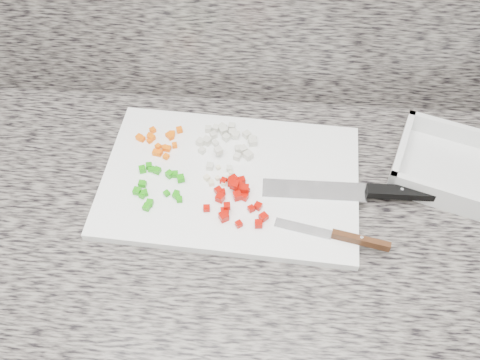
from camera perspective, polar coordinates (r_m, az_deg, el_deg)
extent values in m
cube|color=silver|center=(1.40, -1.34, -14.12)|extent=(3.92, 0.62, 0.86)
cube|color=slate|center=(1.01, -1.81, -3.67)|extent=(3.96, 0.64, 0.04)
cube|color=white|center=(1.02, -1.04, -0.02)|extent=(0.50, 0.35, 0.02)
cube|color=#FA6305|center=(1.08, -9.40, 4.48)|extent=(0.02, 0.02, 0.01)
cube|color=#FA6305|center=(1.05, -7.89, 2.50)|extent=(0.01, 0.01, 0.01)
cube|color=#FA6305|center=(1.06, -8.64, 2.90)|extent=(0.02, 0.02, 0.01)
cube|color=#FA6305|center=(1.06, -8.98, 2.92)|extent=(0.01, 0.01, 0.01)
cube|color=#FA6305|center=(1.09, -6.48, 5.34)|extent=(0.01, 0.01, 0.01)
cube|color=#FA6305|center=(1.06, -8.06, 3.43)|extent=(0.01, 0.01, 0.01)
cube|color=#FA6305|center=(1.10, -9.29, 5.28)|extent=(0.02, 0.02, 0.01)
cube|color=#FA6305|center=(1.06, -7.72, 3.36)|extent=(0.01, 0.01, 0.01)
cube|color=#FA6305|center=(1.09, -10.68, 4.49)|extent=(0.02, 0.02, 0.01)
cube|color=#FA6305|center=(1.09, -9.56, 4.53)|extent=(0.01, 0.01, 0.01)
cube|color=#FA6305|center=(1.09, -7.26, 4.92)|extent=(0.01, 0.01, 0.01)
cube|color=#FA6305|center=(1.08, -7.40, 4.59)|extent=(0.01, 0.01, 0.01)
cube|color=#FA6305|center=(1.06, -8.73, 3.57)|extent=(0.01, 0.01, 0.01)
cube|color=#FA6305|center=(1.08, -9.62, 4.15)|extent=(0.01, 0.01, 0.01)
cube|color=#FA6305|center=(1.09, -9.60, 4.70)|extent=(0.01, 0.01, 0.01)
cube|color=#FA6305|center=(1.09, -7.63, 4.77)|extent=(0.01, 0.01, 0.01)
cube|color=#FA6305|center=(1.09, -10.43, 4.35)|extent=(0.01, 0.01, 0.01)
cube|color=#FA6305|center=(1.07, -6.99, 3.70)|extent=(0.01, 0.01, 0.01)
cube|color=beige|center=(1.08, -0.82, 5.09)|extent=(0.01, 0.01, 0.01)
cube|color=beige|center=(1.09, -0.89, 5.74)|extent=(0.01, 0.01, 0.01)
cube|color=beige|center=(1.02, -3.23, 1.47)|extent=(0.01, 0.01, 0.01)
cube|color=beige|center=(1.06, 1.31, 4.32)|extent=(0.02, 0.02, 0.01)
cube|color=beige|center=(1.05, -4.08, 3.14)|extent=(0.02, 0.02, 0.01)
cube|color=beige|center=(1.06, -2.65, 3.97)|extent=(0.01, 0.01, 0.01)
cube|color=beige|center=(1.08, -0.63, 5.01)|extent=(0.02, 0.02, 0.01)
cube|color=beige|center=(1.07, -1.48, 4.55)|extent=(0.02, 0.02, 0.01)
cube|color=beige|center=(1.06, -4.25, 4.05)|extent=(0.02, 0.02, 0.01)
cube|color=beige|center=(1.09, -1.91, 5.65)|extent=(0.02, 0.02, 0.01)
cube|color=beige|center=(1.02, -1.14, 1.24)|extent=(0.01, 0.01, 0.01)
cube|color=beige|center=(1.04, 0.87, 2.66)|extent=(0.02, 0.02, 0.01)
cube|color=beige|center=(1.09, -3.40, 5.44)|extent=(0.01, 0.01, 0.01)
cube|color=beige|center=(1.09, -2.59, 5.56)|extent=(0.02, 0.02, 0.01)
cube|color=beige|center=(1.04, 0.96, 2.58)|extent=(0.02, 0.02, 0.01)
cube|color=beige|center=(1.08, -2.84, 4.82)|extent=(0.02, 0.02, 0.01)
cube|color=beige|center=(1.07, -0.57, 4.80)|extent=(0.02, 0.02, 0.01)
cube|color=beige|center=(1.08, -0.84, 5.11)|extent=(0.01, 0.01, 0.01)
cube|color=beige|center=(1.07, 0.72, 4.86)|extent=(0.02, 0.02, 0.01)
cube|color=beige|center=(1.07, -0.46, 4.83)|extent=(0.02, 0.02, 0.01)
cube|color=beige|center=(1.06, 1.35, 4.10)|extent=(0.02, 0.02, 0.01)
cube|color=beige|center=(1.05, 0.32, 3.26)|extent=(0.02, 0.02, 0.01)
cube|color=beige|center=(1.05, -0.17, 3.30)|extent=(0.02, 0.02, 0.01)
cube|color=beige|center=(1.06, -3.55, 4.19)|extent=(0.02, 0.02, 0.01)
cube|color=beige|center=(1.08, -1.80, 5.32)|extent=(0.02, 0.02, 0.01)
cube|color=beige|center=(1.03, -2.31, 3.16)|extent=(0.02, 0.02, 0.01)
cube|color=beige|center=(1.04, -0.29, 2.50)|extent=(0.02, 0.02, 0.01)
cube|color=#1E970D|center=(0.98, -9.61, -2.42)|extent=(0.01, 0.01, 0.01)
cube|color=#1E970D|center=(1.00, -10.14, -1.37)|extent=(0.01, 0.01, 0.01)
cube|color=#1E970D|center=(1.02, -6.94, 0.63)|extent=(0.01, 0.01, 0.01)
cube|color=#1E970D|center=(1.01, -10.28, -0.45)|extent=(0.01, 0.01, 0.01)
cube|color=#1E970D|center=(1.03, -8.84, 1.02)|extent=(0.02, 0.02, 0.01)
cube|color=#1E970D|center=(1.04, -9.68, 1.49)|extent=(0.01, 0.01, 0.01)
cube|color=#1E970D|center=(0.99, -6.82, -1.67)|extent=(0.02, 0.02, 0.01)
cube|color=#1E970D|center=(0.99, -7.83, -1.41)|extent=(0.01, 0.01, 0.01)
cube|color=#1E970D|center=(0.98, -6.47, -2.06)|extent=(0.01, 0.01, 0.01)
cube|color=#1E970D|center=(1.01, -6.34, 0.18)|extent=(0.02, 0.02, 0.01)
cube|color=#1E970D|center=(1.00, -10.92, -1.15)|extent=(0.02, 0.02, 0.01)
cube|color=#1E970D|center=(1.02, -7.53, 0.61)|extent=(0.02, 0.02, 0.01)
cube|color=#1E970D|center=(1.00, -10.39, -1.65)|extent=(0.01, 0.01, 0.01)
cube|color=#1E970D|center=(1.03, -9.44, 1.17)|extent=(0.01, 0.01, 0.01)
cube|color=#1E970D|center=(1.03, -10.37, 1.13)|extent=(0.02, 0.02, 0.01)
cube|color=#1E970D|center=(0.99, -6.81, -1.39)|extent=(0.01, 0.01, 0.01)
cube|color=#1E970D|center=(0.98, -9.94, -2.86)|extent=(0.01, 0.01, 0.01)
cube|color=#1E970D|center=(1.01, -10.43, -0.37)|extent=(0.01, 0.01, 0.01)
cube|color=#AA0902|center=(0.96, -3.58, -3.01)|extent=(0.01, 0.01, 0.01)
cube|color=#AA0902|center=(0.97, -2.14, -1.90)|extent=(0.02, 0.02, 0.01)
cube|color=#AA0902|center=(0.98, -1.89, -1.28)|extent=(0.01, 0.01, 0.01)
cube|color=#AA0902|center=(0.99, 0.03, -0.85)|extent=(0.02, 0.02, 0.01)
cube|color=#AA0902|center=(0.99, -2.31, -1.13)|extent=(0.02, 0.02, 0.01)
cube|color=#AA0902|center=(0.95, 2.54, -3.94)|extent=(0.02, 0.02, 0.01)
cube|color=#AA0902|center=(0.98, 0.61, -1.17)|extent=(0.02, 0.02, 0.01)
cube|color=#AA0902|center=(1.00, 0.20, 0.00)|extent=(0.02, 0.02, 0.01)
cube|color=#AA0902|center=(0.94, 1.99, -4.69)|extent=(0.01, 0.01, 0.01)
cube|color=#AA0902|center=(0.96, 1.93, -2.79)|extent=(0.02, 0.02, 0.01)
cube|color=#AA0902|center=(0.96, -1.65, -3.39)|extent=(0.02, 0.02, 0.01)
cube|color=#AA0902|center=(0.94, -0.13, -4.71)|extent=(0.02, 0.02, 0.01)
cube|color=#AA0902|center=(0.98, 0.49, -1.82)|extent=(0.02, 0.02, 0.01)
cube|color=#AA0902|center=(1.00, -1.77, -0.10)|extent=(0.01, 0.01, 0.01)
cube|color=#AA0902|center=(1.00, -0.70, 0.08)|extent=(0.02, 0.02, 0.01)
cube|color=#AA0902|center=(0.99, -0.57, -0.71)|extent=(0.01, 0.01, 0.01)
cube|color=#AA0902|center=(0.98, -0.60, -0.53)|extent=(0.02, 0.02, 0.01)
cube|color=#AA0902|center=(0.96, 1.19, -3.07)|extent=(0.01, 0.01, 0.01)
cube|color=#AA0902|center=(0.97, 0.54, -0.90)|extent=(0.01, 0.01, 0.01)
cube|color=#AA0902|center=(0.99, -0.16, -0.42)|extent=(0.02, 0.02, 0.01)
cube|color=#AA0902|center=(0.98, -0.28, -1.70)|extent=(0.02, 0.02, 0.01)
cube|color=#AA0902|center=(0.95, -1.75, -3.93)|extent=(0.02, 0.02, 0.01)
cube|color=#AA0902|center=(1.00, -0.89, -0.29)|extent=(0.01, 0.01, 0.01)
cube|color=#AA0902|center=(0.95, -1.40, -2.79)|extent=(0.01, 0.01, 0.01)
cube|color=#AA0902|center=(0.96, -1.60, -3.48)|extent=(0.01, 0.01, 0.01)
cube|color=beige|center=(1.00, -3.08, -0.30)|extent=(0.01, 0.01, 0.01)
cube|color=beige|center=(1.01, -1.22, 0.23)|extent=(0.01, 0.01, 0.01)
cube|color=beige|center=(1.02, -2.34, 1.35)|extent=(0.01, 0.01, 0.01)
cube|color=beige|center=(1.01, -3.56, 0.25)|extent=(0.01, 0.01, 0.01)
cube|color=beige|center=(1.01, -2.41, 0.20)|extent=(0.01, 0.01, 0.01)
cube|color=beige|center=(1.01, -0.95, 0.78)|extent=(0.01, 0.01, 0.01)
cube|color=beige|center=(1.00, -1.67, 0.08)|extent=(0.01, 0.01, 0.01)
cube|color=beige|center=(1.00, -1.74, -0.37)|extent=(0.01, 0.01, 0.01)
cube|color=silver|center=(1.00, 7.91, -1.09)|extent=(0.19, 0.05, 0.00)
cube|color=black|center=(1.02, 16.79, -1.27)|extent=(0.12, 0.03, 0.02)
cylinder|color=silver|center=(1.02, 16.90, -0.97)|extent=(0.01, 0.01, 0.00)
cube|color=silver|center=(0.95, 6.72, -5.19)|extent=(0.10, 0.04, 0.00)
cube|color=#492512|center=(0.95, 12.76, -6.30)|extent=(0.10, 0.03, 0.02)
cylinder|color=silver|center=(0.94, 12.86, -6.01)|extent=(0.01, 0.01, 0.00)
cube|color=silver|center=(1.11, 22.42, 0.45)|extent=(0.30, 0.25, 0.01)
cube|color=silver|center=(1.15, 23.39, 4.29)|extent=(0.24, 0.09, 0.04)
cube|color=silver|center=(1.04, 22.21, -2.03)|extent=(0.24, 0.09, 0.04)
cube|color=silver|center=(1.08, 16.84, 3.22)|extent=(0.07, 0.18, 0.04)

